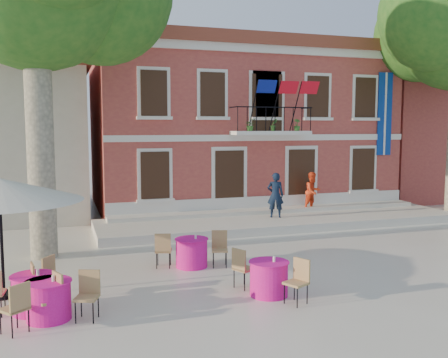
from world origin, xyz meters
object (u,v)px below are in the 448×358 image
(cafe_table_1, at_px, (269,277))
(cafe_table_3, at_px, (192,251))
(pedestrian_orange, at_px, (313,191))
(cafe_table_0, at_px, (49,298))
(cafe_table_2, at_px, (33,292))
(pedestrian_navy, at_px, (275,195))

(cafe_table_1, relative_size, cafe_table_3, 0.97)
(pedestrian_orange, height_order, cafe_table_0, pedestrian_orange)
(cafe_table_0, bearing_deg, pedestrian_orange, 39.18)
(cafe_table_2, bearing_deg, pedestrian_navy, 39.18)
(cafe_table_0, bearing_deg, cafe_table_1, -0.36)
(cafe_table_0, relative_size, cafe_table_1, 0.97)
(pedestrian_navy, relative_size, cafe_table_2, 0.92)
(pedestrian_navy, xyz_separation_m, cafe_table_3, (-4.46, -4.57, -0.74))
(cafe_table_1, bearing_deg, cafe_table_0, 179.64)
(pedestrian_orange, xyz_separation_m, cafe_table_2, (-10.42, -7.73, -0.67))
(pedestrian_orange, bearing_deg, cafe_table_2, -159.40)
(cafe_table_2, bearing_deg, pedestrian_orange, 36.58)
(pedestrian_navy, bearing_deg, cafe_table_1, 87.48)
(cafe_table_0, bearing_deg, cafe_table_2, 120.30)
(pedestrian_orange, height_order, cafe_table_2, pedestrian_orange)
(pedestrian_navy, distance_m, cafe_table_2, 10.75)
(pedestrian_orange, distance_m, cafe_table_2, 12.99)
(cafe_table_3, bearing_deg, pedestrian_orange, 40.10)
(cafe_table_0, bearing_deg, pedestrian_navy, 42.28)
(pedestrian_orange, bearing_deg, cafe_table_0, -156.80)
(cafe_table_2, bearing_deg, cafe_table_0, -59.70)
(pedestrian_orange, relative_size, cafe_table_3, 0.81)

